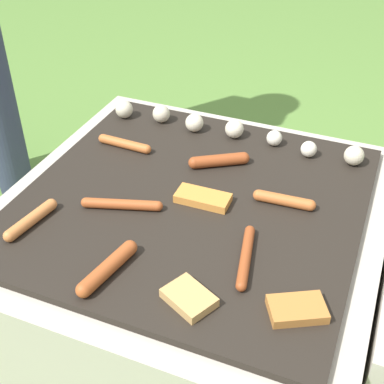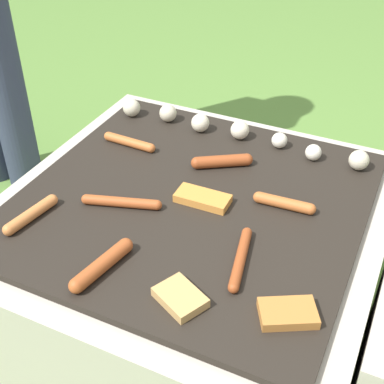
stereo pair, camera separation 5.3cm
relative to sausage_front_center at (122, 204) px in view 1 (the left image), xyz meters
name	(u,v)px [view 1 (the left image)]	position (x,y,z in m)	size (l,w,h in m)	color
ground_plane	(192,302)	(0.14, 0.10, -0.38)	(14.00, 14.00, 0.00)	#567F38
grill	(192,255)	(0.14, 0.10, -0.20)	(0.90, 0.90, 0.36)	#B2AA9E
sausage_front_center	(122,204)	(0.00, 0.00, 0.00)	(0.19, 0.08, 0.02)	#A34C23
sausage_front_right	(246,257)	(0.32, -0.06, 0.00)	(0.06, 0.19, 0.02)	#93421E
sausage_front_left	(219,160)	(0.15, 0.26, 0.00)	(0.14, 0.10, 0.03)	#93421E
sausage_back_right	(284,200)	(0.35, 0.16, 0.00)	(0.15, 0.03, 0.03)	#B7602D
sausage_mid_right	(31,220)	(-0.16, -0.13, 0.00)	(0.05, 0.16, 0.03)	#C6753D
sausage_mid_left	(108,268)	(0.08, -0.20, 0.00)	(0.06, 0.17, 0.03)	#A34C23
sausage_back_left	(125,144)	(-0.12, 0.24, 0.00)	(0.16, 0.03, 0.02)	#B7602D
bread_slice_center	(202,199)	(0.17, 0.09, 0.00)	(0.13, 0.06, 0.02)	#D18438
bread_slice_left	(297,309)	(0.45, -0.16, 0.00)	(0.12, 0.11, 0.02)	#B27033
bread_slice_right	(189,298)	(0.26, -0.21, 0.00)	(0.12, 0.10, 0.02)	tan
mushroom_row	(224,128)	(0.11, 0.40, 0.01)	(0.73, 0.07, 0.05)	beige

